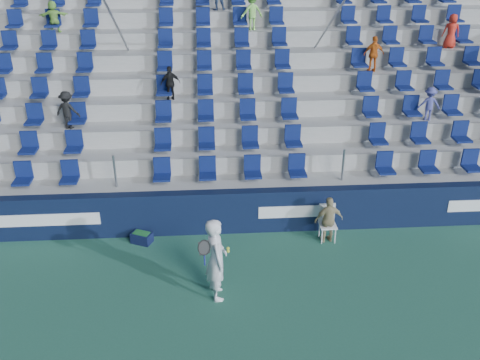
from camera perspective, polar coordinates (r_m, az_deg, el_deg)
name	(u,v)px	position (r m, az deg, el deg)	size (l,w,h in m)	color
ground	(239,308)	(11.89, -0.07, -13.54)	(70.00, 70.00, 0.00)	#2A624D
sponsor_wall	(232,211)	(14.12, -0.90, -3.37)	(24.00, 0.32, 1.20)	black
grandstand	(223,96)	(18.16, -1.81, 8.97)	(24.00, 8.17, 6.63)	#A8A8A3
tennis_player	(216,259)	(11.65, -2.55, -8.41)	(0.69, 0.76, 1.96)	silver
line_judge_chair	(327,220)	(14.03, 9.29, -4.19)	(0.43, 0.44, 0.97)	white
line_judge	(329,220)	(13.86, 9.45, -4.21)	(0.75, 0.31, 1.27)	tan
ball_bin	(142,237)	(14.11, -10.43, -6.01)	(0.60, 0.51, 0.29)	#0E1536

